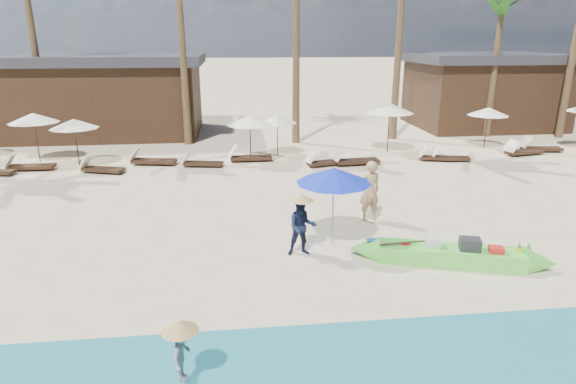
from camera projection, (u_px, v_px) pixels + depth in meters
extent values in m
plane|color=beige|center=(283.00, 266.00, 11.49)|extent=(240.00, 240.00, 0.00)
cube|color=#5BE044|center=(450.00, 256.00, 11.58)|extent=(3.43, 1.68, 0.40)
cube|color=white|center=(450.00, 255.00, 11.57)|extent=(2.92, 1.35, 0.18)
cube|color=#262628|center=(470.00, 246.00, 11.41)|extent=(0.57, 0.50, 0.37)
cube|color=silver|center=(432.00, 244.00, 11.63)|extent=(0.45, 0.42, 0.30)
cube|color=red|center=(496.00, 251.00, 11.28)|extent=(0.38, 0.35, 0.23)
cylinder|color=red|center=(405.00, 245.00, 11.77)|extent=(0.23, 0.23, 0.10)
cylinder|color=#262628|center=(394.00, 247.00, 11.72)|extent=(0.21, 0.21, 0.09)
sphere|color=tan|center=(381.00, 243.00, 11.81)|extent=(0.19, 0.19, 0.19)
cylinder|color=yellow|center=(518.00, 252.00, 11.32)|extent=(0.15, 0.15, 0.19)
cylinder|color=yellow|center=(528.00, 252.00, 11.28)|extent=(0.15, 0.15, 0.19)
imported|color=tan|center=(369.00, 191.00, 14.10)|extent=(0.74, 0.56, 1.83)
imported|color=#121931|center=(302.00, 227.00, 11.90)|extent=(0.73, 0.57, 1.49)
imported|color=gray|center=(182.00, 354.00, 7.30)|extent=(0.43, 0.65, 0.93)
cylinder|color=#99999E|center=(333.00, 208.00, 12.42)|extent=(0.04, 0.04, 2.03)
cone|color=#142BC2|center=(334.00, 175.00, 12.15)|extent=(1.94, 1.94, 0.40)
cylinder|color=#352315|center=(37.00, 138.00, 20.82)|extent=(0.05, 0.05, 2.07)
cone|color=white|center=(33.00, 118.00, 20.54)|extent=(2.07, 2.07, 0.41)
cube|color=#352315|center=(32.00, 167.00, 19.71)|extent=(1.80, 0.60, 0.13)
cube|color=white|center=(10.00, 160.00, 19.53)|extent=(0.41, 0.58, 0.52)
cylinder|color=#352315|center=(77.00, 144.00, 20.06)|extent=(0.05, 0.05, 1.96)
cone|color=white|center=(74.00, 124.00, 19.80)|extent=(1.96, 1.96, 0.39)
cube|color=#352315|center=(103.00, 169.00, 19.33)|extent=(1.76, 1.02, 0.12)
cube|color=white|center=(86.00, 161.00, 19.37)|extent=(0.52, 0.63, 0.49)
cube|color=#352315|center=(154.00, 161.00, 20.56)|extent=(1.94, 0.92, 0.13)
cube|color=white|center=(134.00, 153.00, 20.51)|extent=(0.52, 0.67, 0.54)
cylinder|color=#352315|center=(250.00, 140.00, 20.72)|extent=(0.05, 0.05, 1.98)
cone|color=white|center=(250.00, 120.00, 20.46)|extent=(1.98, 1.98, 0.40)
cube|color=#352315|center=(203.00, 163.00, 20.26)|extent=(1.69, 0.81, 0.11)
cube|color=white|center=(186.00, 157.00, 20.22)|extent=(0.45, 0.58, 0.47)
cylinder|color=#352315|center=(277.00, 136.00, 22.00)|extent=(0.05, 0.05, 1.80)
cone|color=white|center=(277.00, 119.00, 21.76)|extent=(1.80, 1.80, 0.36)
cube|color=#352315|center=(251.00, 158.00, 21.15)|extent=(1.81, 0.59, 0.13)
cube|color=white|center=(233.00, 151.00, 20.96)|extent=(0.41, 0.59, 0.53)
cube|color=#352315|center=(327.00, 162.00, 20.41)|extent=(1.74, 0.91, 0.12)
cube|color=white|center=(311.00, 157.00, 20.08)|extent=(0.49, 0.61, 0.49)
cylinder|color=#352315|center=(389.00, 129.00, 22.60)|extent=(0.06, 0.06, 2.23)
cone|color=white|center=(390.00, 108.00, 22.30)|extent=(2.23, 2.23, 0.45)
cube|color=#352315|center=(357.00, 161.00, 20.55)|extent=(1.93, 0.78, 0.13)
cube|color=white|center=(339.00, 154.00, 20.28)|extent=(0.48, 0.64, 0.55)
cube|color=#352315|center=(439.00, 158.00, 21.20)|extent=(1.65, 0.89, 0.11)
cube|color=white|center=(423.00, 151.00, 21.21)|extent=(0.47, 0.58, 0.46)
cylinder|color=#352315|center=(486.00, 129.00, 23.41)|extent=(0.05, 0.05, 1.94)
cone|color=white|center=(488.00, 111.00, 23.16)|extent=(1.94, 1.94, 0.39)
cube|color=#352315|center=(451.00, 158.00, 21.22)|extent=(1.63, 0.88, 0.11)
cube|color=white|center=(436.00, 151.00, 21.23)|extent=(0.46, 0.57, 0.45)
cube|color=#352315|center=(524.00, 152.00, 22.26)|extent=(1.90, 0.97, 0.13)
cube|color=white|center=(512.00, 146.00, 21.91)|extent=(0.52, 0.66, 0.53)
cube|color=#352315|center=(542.00, 149.00, 22.87)|extent=(1.88, 0.81, 0.13)
cube|color=white|center=(526.00, 142.00, 22.78)|extent=(0.48, 0.63, 0.53)
cone|color=brown|center=(32.00, 32.00, 22.93)|extent=(0.40, 0.40, 10.89)
cone|color=brown|center=(182.00, 41.00, 23.07)|extent=(0.40, 0.40, 10.08)
cone|color=brown|center=(296.00, 28.00, 23.24)|extent=(0.40, 0.40, 11.26)
cone|color=brown|center=(401.00, 8.00, 23.87)|extent=(0.40, 0.40, 13.16)
cone|color=brown|center=(496.00, 60.00, 25.37)|extent=(0.40, 0.40, 8.07)
cone|color=brown|center=(576.00, 35.00, 24.58)|extent=(0.40, 0.40, 10.64)
cube|color=#352315|center=(106.00, 100.00, 26.58)|extent=(10.00, 6.00, 3.80)
cube|color=#2D2D33|center=(101.00, 60.00, 25.91)|extent=(10.80, 6.60, 0.50)
cube|color=#352315|center=(483.00, 95.00, 28.97)|extent=(8.00, 6.00, 3.80)
cube|color=#2D2D33|center=(488.00, 58.00, 28.30)|extent=(8.80, 6.60, 0.50)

